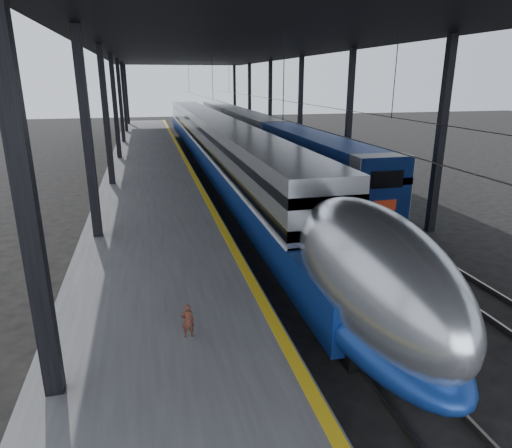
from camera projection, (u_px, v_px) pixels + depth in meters
name	position (u px, v px, depth m)	size (l,w,h in m)	color
ground	(266.00, 297.00, 15.61)	(160.00, 160.00, 0.00)	black
platform	(150.00, 174.00, 33.21)	(6.00, 80.00, 1.00)	#4C4C4F
yellow_strip	(188.00, 165.00, 33.68)	(0.30, 80.00, 0.01)	gold
rails	(257.00, 175.00, 35.11)	(6.52, 80.00, 0.16)	slate
canopy	(221.00, 49.00, 31.79)	(18.00, 75.00, 9.47)	black
tgv_train	(216.00, 144.00, 37.84)	(2.87, 65.20, 4.12)	#B2B5BA
second_train	(252.00, 132.00, 46.43)	(2.72, 56.05, 3.75)	navy
child	(188.00, 321.00, 11.21)	(0.32, 0.21, 0.89)	#51271B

